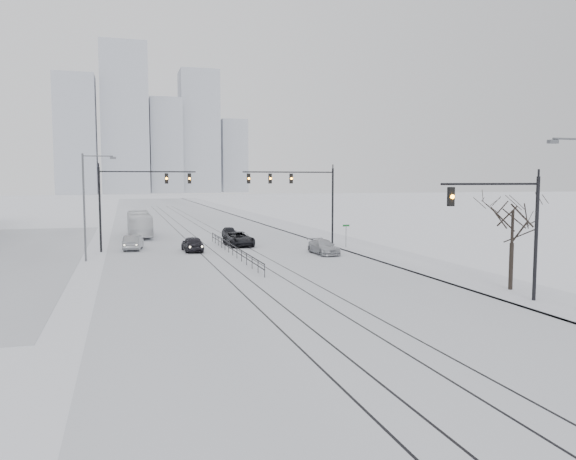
% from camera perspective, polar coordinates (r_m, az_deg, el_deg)
% --- Properties ---
extents(ground, '(500.00, 500.00, 0.00)m').
position_cam_1_polar(ground, '(22.71, 8.88, -12.42)').
color(ground, white).
rests_on(ground, ground).
extents(road, '(22.00, 260.00, 0.02)m').
position_cam_1_polar(road, '(80.40, -9.61, 0.19)').
color(road, silver).
rests_on(road, ground).
extents(sidewalk_east, '(5.00, 260.00, 0.16)m').
position_cam_1_polar(sidewalk_east, '(83.04, -0.32, 0.46)').
color(sidewalk_east, silver).
rests_on(sidewalk_east, ground).
extents(curb, '(0.10, 260.00, 0.12)m').
position_cam_1_polar(curb, '(82.40, -1.95, 0.41)').
color(curb, gray).
rests_on(curb, ground).
extents(parking_strip, '(14.00, 60.00, 0.03)m').
position_cam_1_polar(parking_strip, '(56.03, -27.21, -2.43)').
color(parking_strip, silver).
rests_on(parking_strip, ground).
extents(tram_rails, '(5.30, 180.00, 0.01)m').
position_cam_1_polar(tram_rails, '(60.67, -7.39, -1.36)').
color(tram_rails, black).
rests_on(tram_rails, ground).
extents(skyline, '(96.00, 48.00, 72.00)m').
position_cam_1_polar(skyline, '(294.51, -13.65, 9.61)').
color(skyline, '#A8ADB8').
rests_on(skyline, ground).
extents(traffic_mast_near, '(6.10, 0.37, 7.00)m').
position_cam_1_polar(traffic_mast_near, '(32.58, 21.79, 0.78)').
color(traffic_mast_near, black).
rests_on(traffic_mast_near, ground).
extents(traffic_mast_ne, '(9.60, 0.37, 8.00)m').
position_cam_1_polar(traffic_mast_ne, '(57.29, 1.43, 4.06)').
color(traffic_mast_ne, black).
rests_on(traffic_mast_ne, ground).
extents(traffic_mast_nw, '(9.10, 0.37, 8.00)m').
position_cam_1_polar(traffic_mast_nw, '(55.58, -15.54, 3.65)').
color(traffic_mast_nw, black).
rests_on(traffic_mast_nw, ground).
extents(street_light_west, '(2.73, 0.25, 9.00)m').
position_cam_1_polar(street_light_west, '(49.68, -19.68, 2.96)').
color(street_light_west, '#595B60').
rests_on(street_light_west, ground).
extents(bare_tree, '(4.40, 4.40, 6.10)m').
position_cam_1_polar(bare_tree, '(36.43, 21.87, 1.08)').
color(bare_tree, black).
rests_on(bare_tree, ground).
extents(median_fence, '(0.06, 24.00, 1.00)m').
position_cam_1_polar(median_fence, '(50.82, -5.65, -2.02)').
color(median_fence, black).
rests_on(median_fence, ground).
extents(street_sign, '(0.70, 0.06, 2.40)m').
position_cam_1_polar(street_sign, '(55.96, 5.92, -0.26)').
color(street_sign, '#595B60').
rests_on(street_sign, ground).
extents(sedan_sb_inner, '(1.90, 4.37, 1.47)m').
position_cam_1_polar(sedan_sb_inner, '(54.17, -9.68, -1.40)').
color(sedan_sb_inner, black).
rests_on(sedan_sb_inner, ground).
extents(sedan_sb_outer, '(2.13, 4.60, 1.46)m').
position_cam_1_polar(sedan_sb_outer, '(56.75, -15.44, -1.23)').
color(sedan_sb_outer, gray).
rests_on(sedan_sb_outer, ground).
extents(sedan_nb_front, '(2.71, 5.37, 1.46)m').
position_cam_1_polar(sedan_nb_front, '(58.09, -5.00, -0.92)').
color(sedan_nb_front, black).
rests_on(sedan_nb_front, ground).
extents(sedan_nb_right, '(2.07, 4.61, 1.31)m').
position_cam_1_polar(sedan_nb_right, '(51.57, 3.62, -1.76)').
color(sedan_nb_right, '#ACAEB4').
rests_on(sedan_nb_right, ground).
extents(sedan_nb_far, '(1.64, 3.83, 1.29)m').
position_cam_1_polar(sedan_nb_far, '(66.53, -5.98, -0.24)').
color(sedan_nb_far, black).
rests_on(sedan_nb_far, ground).
extents(box_truck, '(2.75, 10.93, 3.03)m').
position_cam_1_polar(box_truck, '(69.54, -14.87, 0.57)').
color(box_truck, white).
rests_on(box_truck, ground).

